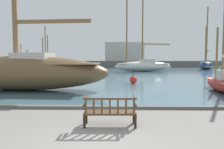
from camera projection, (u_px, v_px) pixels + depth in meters
ground_plane at (101, 149)px, 4.57m from camera, size 160.00×160.00×0.00m
harbor_water at (114, 68)px, 48.45m from camera, size 100.00×80.00×0.08m
quay_edge_kerb at (108, 107)px, 8.41m from camera, size 40.00×0.30×0.12m
park_bench at (110, 111)px, 6.14m from camera, size 1.61×0.54×0.92m
sailboat_far_port at (46, 67)px, 33.02m from camera, size 2.30×5.86×7.58m
sailboat_mid_starboard at (206, 64)px, 44.04m from camera, size 5.66×10.64×13.57m
sailboat_distant_harbor at (16, 68)px, 36.87m from camera, size 2.28×6.97×6.30m
sailboat_outer_starboard at (223, 82)px, 12.56m from camera, size 2.38×6.16×5.84m
sailboat_nearest_starboard at (21, 70)px, 13.17m from camera, size 14.31×4.02×15.88m
sailboat_mid_port at (144, 64)px, 34.97m from camera, size 10.67×4.88×15.30m
channel_buoy at (133, 80)px, 16.74m from camera, size 0.62×0.62×1.32m
far_breakwater at (117, 60)px, 55.46m from camera, size 59.21×2.40×6.96m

